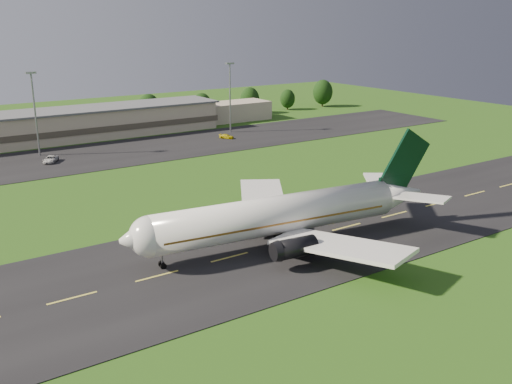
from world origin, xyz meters
TOP-DOWN VIEW (x-y plane):
  - ground at (0.00, 0.00)m, footprint 360.00×360.00m
  - taxiway at (0.00, 0.00)m, footprint 220.00×30.00m
  - apron at (0.00, 72.00)m, footprint 260.00×30.00m
  - airliner at (19.96, -0.10)m, footprint 51.19×41.87m
  - terminal at (6.40, 96.18)m, footprint 145.00×16.00m
  - light_mast_centre at (5.00, 80.00)m, footprint 2.40×1.20m
  - light_mast_east at (60.00, 80.00)m, footprint 2.40×1.20m
  - tree_line at (33.63, 106.50)m, footprint 200.92×9.30m
  - service_vehicle_c at (5.32, 71.11)m, footprint 4.96×5.86m
  - service_vehicle_d at (53.96, 72.23)m, footprint 3.82×4.32m

SIDE VIEW (x-z plane):
  - ground at x=0.00m, z-range 0.00..0.00m
  - taxiway at x=0.00m, z-range 0.00..0.10m
  - apron at x=0.00m, z-range 0.00..0.10m
  - service_vehicle_d at x=53.96m, z-range 0.10..1.30m
  - service_vehicle_c at x=5.32m, z-range 0.10..1.59m
  - terminal at x=6.40m, z-range -0.21..8.19m
  - airliner at x=19.96m, z-range -3.13..12.45m
  - tree_line at x=33.63m, z-range -0.18..10.27m
  - light_mast_centre at x=5.00m, z-range 2.56..22.91m
  - light_mast_east at x=60.00m, z-range 2.56..22.91m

